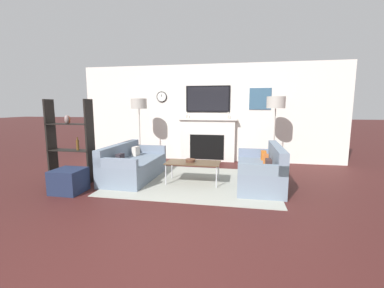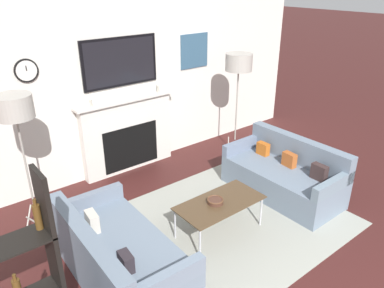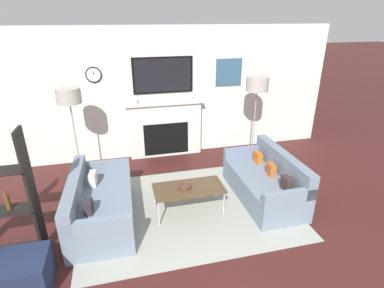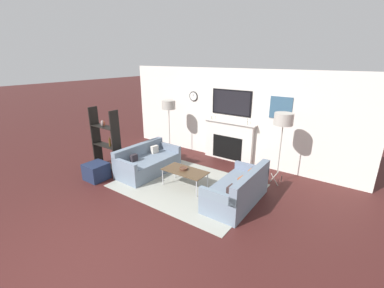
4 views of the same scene
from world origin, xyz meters
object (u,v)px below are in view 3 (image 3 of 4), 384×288
at_px(couch_right, 266,182).
at_px(coffee_table, 189,189).
at_px(decorative_bowl, 185,186).
at_px(floor_lamp_left, 69,97).
at_px(floor_lamp_right, 257,85).
at_px(ottoman, 25,274).
at_px(couch_left, 100,206).

distance_m(couch_right, coffee_table, 1.36).
height_order(decorative_bowl, floor_lamp_left, floor_lamp_left).
bearing_deg(couch_right, decorative_bowl, -177.22).
height_order(coffee_table, floor_lamp_right, floor_lamp_right).
bearing_deg(ottoman, couch_right, 17.15).
bearing_deg(ottoman, decorative_bowl, 25.97).
distance_m(decorative_bowl, floor_lamp_left, 2.50).
bearing_deg(floor_lamp_right, coffee_table, -139.38).
height_order(couch_right, coffee_table, couch_right).
bearing_deg(floor_lamp_left, couch_left, -74.24).
relative_size(couch_right, decorative_bowl, 8.28).
distance_m(couch_left, floor_lamp_right, 3.64).
relative_size(coffee_table, floor_lamp_left, 0.62).
bearing_deg(couch_right, couch_left, 179.95).
relative_size(couch_left, floor_lamp_left, 0.98).
xyz_separation_m(couch_right, floor_lamp_left, (-3.08, 1.40, 1.30)).
xyz_separation_m(couch_right, coffee_table, (-1.35, -0.09, 0.12)).
relative_size(decorative_bowl, ottoman, 0.39).
relative_size(couch_right, ottoman, 3.24).
distance_m(floor_lamp_right, ottoman, 4.78).
xyz_separation_m(couch_left, floor_lamp_right, (3.07, 1.40, 1.35)).
height_order(couch_right, floor_lamp_left, floor_lamp_left).
bearing_deg(couch_left, couch_right, -0.05).
distance_m(couch_right, floor_lamp_right, 1.97).
xyz_separation_m(couch_left, ottoman, (-0.77, -1.07, -0.06)).
distance_m(couch_left, couch_right, 2.69).
relative_size(couch_left, couch_right, 1.03).
bearing_deg(couch_left, floor_lamp_right, 24.47).
xyz_separation_m(coffee_table, floor_lamp_right, (1.74, 1.49, 1.21)).
distance_m(decorative_bowl, floor_lamp_right, 2.59).
height_order(coffee_table, floor_lamp_left, floor_lamp_left).
xyz_separation_m(couch_left, couch_right, (2.69, -0.00, 0.01)).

